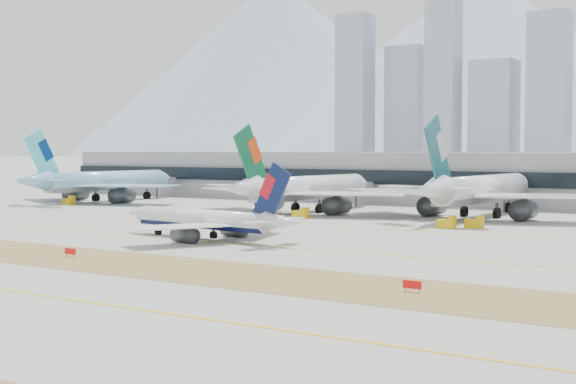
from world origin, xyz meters
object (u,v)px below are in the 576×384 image
Objects in this scene: terminal at (471,178)px; widebody_cathay at (479,191)px; widebody_eva at (305,189)px; widebody_korean at (101,183)px; taxiing_airliner at (208,220)px.

widebody_cathay is at bearing -68.34° from terminal.
widebody_eva is at bearing 103.41° from widebody_cathay.
widebody_korean is at bearing 95.26° from widebody_cathay.
taxiing_airliner is 0.67× the size of widebody_korean.
terminal reaches higher than taxiing_airliner.
widebody_cathay reaches higher than taxiing_airliner.
widebody_eva is at bearing -67.58° from taxiing_airliner.
widebody_cathay reaches higher than widebody_korean.
widebody_cathay is 0.23× the size of terminal.
terminal is (5.43, 117.68, 4.16)m from taxiing_airliner.
widebody_cathay reaches higher than widebody_eva.
taxiing_airliner is at bearing -92.64° from terminal.
widebody_korean is 73.49m from widebody_eva.
taxiing_airliner is 63.33m from widebody_eva.
terminal is (-19.30, 48.61, 1.32)m from widebody_cathay.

